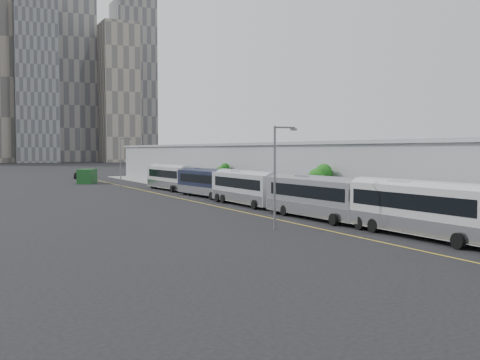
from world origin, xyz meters
TOP-DOWN VIEW (x-y plane):
  - sidewalk at (9.00, 55.00)m, footprint 10.00×170.00m
  - lane_line at (-1.50, 55.00)m, footprint 0.12×160.00m
  - depot at (12.99, 55.00)m, footprint 12.45×160.40m
  - skyline at (-2.90, 324.16)m, footprint 145.00×64.00m
  - bus_2 at (2.38, 35.04)m, footprint 3.17×13.92m
  - bus_3 at (1.90, 48.10)m, footprint 3.16×13.47m
  - bus_4 at (2.08, 63.00)m, footprint 2.98×13.40m
  - bus_5 at (2.48, 75.70)m, footprint 3.71×13.12m
  - bus_6 at (2.49, 90.85)m, footprint 3.37×13.67m
  - tree_2 at (5.58, 53.23)m, footprint 2.43×2.43m
  - tree_3 at (5.93, 78.45)m, footprint 1.74×1.74m
  - street_lamp_near at (-4.82, 43.20)m, footprint 2.04×0.22m
  - street_lamp_far at (-3.78, 96.09)m, footprint 2.04×0.22m
  - shipping_container at (-5.50, 115.22)m, footprint 4.68×6.31m
  - suv at (-3.15, 133.33)m, footprint 3.09×6.15m

SIDE VIEW (x-z plane):
  - lane_line at x=-1.50m, z-range 0.00..0.02m
  - sidewalk at x=9.00m, z-range 0.00..0.12m
  - suv at x=-3.15m, z-range 0.00..1.67m
  - shipping_container at x=-5.50m, z-range 0.00..2.67m
  - bus_5 at x=2.48m, z-range -0.30..3.49m
  - bus_3 at x=1.90m, z-range -0.30..3.61m
  - bus_4 at x=2.08m, z-range -0.30..3.61m
  - bus_6 at x=2.49m, z-range -0.31..3.65m
  - bus_2 at x=2.38m, z-range -0.31..3.73m
  - tree_3 at x=5.93m, z-range 1.13..5.19m
  - tree_2 at x=5.58m, z-range 1.13..5.85m
  - depot at x=12.99m, z-range -0.09..7.11m
  - street_lamp_near at x=-4.82m, z-range 0.68..8.83m
  - street_lamp_far at x=-3.78m, z-range 0.68..8.89m
  - skyline at x=-2.90m, z-range -9.15..110.85m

